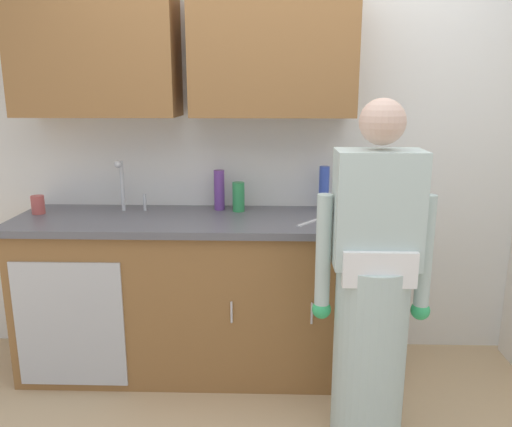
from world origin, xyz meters
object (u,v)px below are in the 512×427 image
object	(u,v)px
sink	(124,219)
knife_on_counter	(311,222)
bottle_cleaner_spray	(219,190)
bottle_water_short	(324,188)
bottle_dish_liquid	(238,197)
cup_by_sink	(38,205)
person_at_sink	(372,303)

from	to	relation	value
sink	knife_on_counter	distance (m)	1.08
bottle_cleaner_spray	bottle_water_short	bearing A→B (deg)	1.02
bottle_cleaner_spray	bottle_dish_liquid	bearing A→B (deg)	-19.21
bottle_dish_liquid	bottle_water_short	xyz separation A→B (m)	(0.51, 0.05, 0.04)
bottle_dish_liquid	cup_by_sink	xyz separation A→B (m)	(-1.17, -0.10, -0.03)
person_at_sink	bottle_water_short	size ratio (longest dim) A/B	6.11
cup_by_sink	bottle_dish_liquid	bearing A→B (deg)	4.76
bottle_cleaner_spray	cup_by_sink	bearing A→B (deg)	-172.49
bottle_cleaner_spray	knife_on_counter	bearing A→B (deg)	-28.55
sink	bottle_cleaner_spray	xyz separation A→B (m)	(0.54, 0.19, 0.13)
bottle_dish_liquid	sink	bearing A→B (deg)	-167.60
sink	person_at_sink	xyz separation A→B (m)	(1.32, -0.63, -0.23)
bottle_cleaner_spray	knife_on_counter	xyz separation A→B (m)	(0.53, -0.29, -0.12)
person_at_sink	bottle_dish_liquid	world-z (taller)	person_at_sink
sink	person_at_sink	bearing A→B (deg)	-25.43
person_at_sink	bottle_cleaner_spray	distance (m)	1.19
sink	bottle_water_short	size ratio (longest dim) A/B	1.89
bottle_dish_liquid	knife_on_counter	xyz separation A→B (m)	(0.41, -0.25, -0.08)
bottle_cleaner_spray	bottle_water_short	world-z (taller)	bottle_water_short
knife_on_counter	cup_by_sink	bearing A→B (deg)	123.12
bottle_dish_liquid	knife_on_counter	bearing A→B (deg)	-30.96
bottle_dish_liquid	bottle_cleaner_spray	size ratio (longest dim) A/B	0.73
bottle_water_short	cup_by_sink	size ratio (longest dim) A/B	2.47
cup_by_sink	bottle_water_short	bearing A→B (deg)	5.09
person_at_sink	cup_by_sink	size ratio (longest dim) A/B	15.09
sink	bottle_water_short	distance (m)	1.19
bottle_water_short	cup_by_sink	distance (m)	1.69
bottle_cleaner_spray	cup_by_sink	size ratio (longest dim) A/B	2.24
bottle_cleaner_spray	knife_on_counter	size ratio (longest dim) A/B	1.00
bottle_dish_liquid	knife_on_counter	size ratio (longest dim) A/B	0.73
bottle_dish_liquid	bottle_water_short	size ratio (longest dim) A/B	0.66
bottle_dish_liquid	cup_by_sink	distance (m)	1.18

